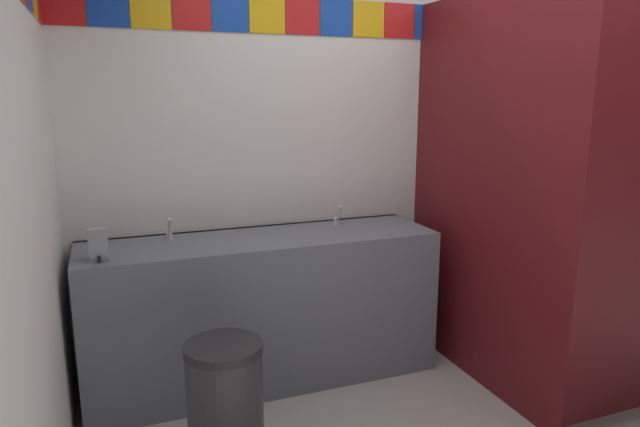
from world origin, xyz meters
TOP-DOWN VIEW (x-y plane):
  - wall_back at (0.00, 1.52)m, footprint 3.65×0.09m
  - vanity_counter at (-0.78, 1.20)m, footprint 2.00×0.56m
  - faucet_left at (-1.28, 1.29)m, footprint 0.04×0.10m
  - faucet_right at (-0.28, 1.29)m, footprint 0.04×0.10m
  - soap_dispenser at (-1.64, 1.04)m, footprint 0.09×0.09m
  - stall_divider at (0.56, 0.51)m, footprint 0.92×1.44m
  - toilet at (0.92, 1.00)m, footprint 0.39×0.49m
  - trash_bin at (-1.16, 0.45)m, footprint 0.34×0.34m

SIDE VIEW (x-z plane):
  - trash_bin at x=-1.16m, z-range 0.00..0.61m
  - toilet at x=0.92m, z-range -0.07..0.67m
  - vanity_counter at x=-0.78m, z-range 0.01..0.87m
  - faucet_left at x=-1.28m, z-range 0.85..0.99m
  - faucet_right at x=-0.28m, z-range 0.85..0.99m
  - soap_dispenser at x=-1.64m, z-range 0.86..1.02m
  - stall_divider at x=0.56m, z-range 0.00..2.21m
  - wall_back at x=0.00m, z-range 0.00..2.84m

